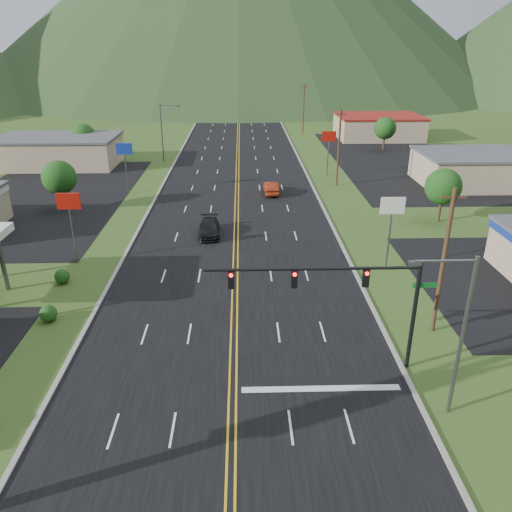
{
  "coord_description": "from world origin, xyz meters",
  "views": [
    {
      "loc": [
        0.66,
        -10.78,
        18.17
      ],
      "look_at": [
        1.57,
        20.7,
        4.5
      ],
      "focal_mm": 35.0,
      "sensor_mm": 36.0,
      "label": 1
    }
  ],
  "objects_px": {
    "streetlight_west": "(164,129)",
    "car_red_far": "(271,188)",
    "streetlight_east": "(457,328)",
    "car_dark_mid": "(209,228)",
    "traffic_signal": "(347,289)"
  },
  "relations": [
    {
      "from": "streetlight_west",
      "to": "car_red_far",
      "type": "distance_m",
      "value": 25.19
    },
    {
      "from": "streetlight_east",
      "to": "car_dark_mid",
      "type": "relative_size",
      "value": 1.79
    },
    {
      "from": "traffic_signal",
      "to": "car_red_far",
      "type": "height_order",
      "value": "traffic_signal"
    },
    {
      "from": "traffic_signal",
      "to": "streetlight_west",
      "type": "distance_m",
      "value": 58.88
    },
    {
      "from": "traffic_signal",
      "to": "streetlight_east",
      "type": "distance_m",
      "value": 6.17
    },
    {
      "from": "streetlight_east",
      "to": "streetlight_west",
      "type": "bearing_deg",
      "value": 110.86
    },
    {
      "from": "car_dark_mid",
      "to": "streetlight_west",
      "type": "bearing_deg",
      "value": 102.83
    },
    {
      "from": "car_dark_mid",
      "to": "car_red_far",
      "type": "height_order",
      "value": "car_red_far"
    },
    {
      "from": "streetlight_west",
      "to": "car_dark_mid",
      "type": "xyz_separation_m",
      "value": [
        9.01,
        -33.52,
        -4.45
      ]
    },
    {
      "from": "streetlight_east",
      "to": "car_red_far",
      "type": "xyz_separation_m",
      "value": [
        -6.82,
        41.09,
        -4.4
      ]
    },
    {
      "from": "streetlight_east",
      "to": "streetlight_west",
      "type": "distance_m",
      "value": 64.21
    },
    {
      "from": "traffic_signal",
      "to": "car_red_far",
      "type": "relative_size",
      "value": 2.78
    },
    {
      "from": "streetlight_west",
      "to": "car_dark_mid",
      "type": "bearing_deg",
      "value": -74.96
    },
    {
      "from": "streetlight_east",
      "to": "car_red_far",
      "type": "distance_m",
      "value": 41.88
    },
    {
      "from": "car_dark_mid",
      "to": "car_red_far",
      "type": "relative_size",
      "value": 1.06
    }
  ]
}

